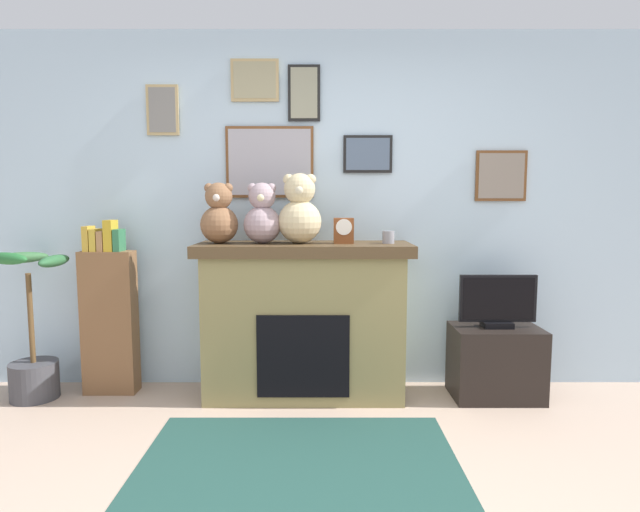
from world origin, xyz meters
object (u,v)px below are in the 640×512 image
Objects in this scene: candle_jar at (388,237)px; fireplace at (304,319)px; bookshelf at (109,316)px; teddy_bear_tan at (300,212)px; potted_plant at (33,350)px; tv_stand at (495,362)px; teddy_bear_grey at (219,216)px; teddy_bear_cream at (262,216)px; mantel_clock at (343,231)px; television at (498,303)px.

fireplace is at bearing 178.26° from candle_jar.
teddy_bear_tan is (1.37, -0.07, 0.74)m from bookshelf.
potted_plant is at bearing -178.41° from teddy_bear_tan.
tv_stand is 1.44× the size of teddy_bear_grey.
teddy_bear_cream reaches higher than bookshelf.
teddy_bear_grey is (-1.93, 0.03, 1.02)m from tv_stand.
fireplace is at bearing 175.99° from mantel_clock.
candle_jar reaches higher than television.
mantel_clock is at bearing -2.48° from bookshelf.
teddy_bear_grey is (-1.93, 0.03, 0.60)m from television.
teddy_bear_tan is (-1.37, 0.03, 1.05)m from tv_stand.
fireplace is 2.46× the size of tv_stand.
tv_stand is 1.93m from teddy_bear_cream.
television is at bearing -1.25° from teddy_bear_tan.
teddy_bear_grey reaches higher than tv_stand.
candle_jar is at bearing 0.28° from mantel_clock.
mantel_clock reaches higher than bookshelf.
teddy_bear_tan reaches higher than potted_plant.
teddy_bear_grey is 0.56m from teddy_bear_tan.
bookshelf is at bearing 177.01° from teddy_bear_tan.
teddy_bear_cream is (-1.63, 0.03, 0.60)m from television.
fireplace is 0.78m from teddy_bear_cream.
potted_plant is 1.73× the size of tv_stand.
potted_plant is 1.97× the size of television.
bookshelf is 2.76m from tv_stand.
mantel_clock is at bearing -0.10° from teddy_bear_cream.
potted_plant is 2.50× the size of teddy_bear_cream.
teddy_bear_grey is at bearing -179.97° from candle_jar.
mantel_clock is 0.42× the size of teddy_bear_cream.
candle_jar is 0.21× the size of teddy_bear_grey.
teddy_bear_tan is (0.26, -0.00, 0.03)m from teddy_bear_cream.
teddy_bear_tan is at bearing -2.99° from bookshelf.
mantel_clock is at bearing -0.17° from teddy_bear_tan.
television is at bearing 0.38° from potted_plant.
teddy_bear_cream is (-0.56, 0.00, 0.10)m from mantel_clock.
teddy_bear_tan is at bearing -146.81° from fireplace.
fireplace is at bearing -2.18° from bookshelf.
mantel_clock is 0.33m from teddy_bear_tan.
teddy_bear_tan reaches higher than teddy_bear_cream.
mantel_clock is at bearing 178.53° from tv_stand.
teddy_bear_tan is (-0.61, -0.00, 0.17)m from candle_jar.
tv_stand is 1.42m from mantel_clock.
teddy_bear_tan is (0.55, -0.00, 0.03)m from teddy_bear_grey.
potted_plant is at bearing -166.00° from bookshelf.
candle_jar reaches higher than fireplace.
teddy_bear_tan reaches higher than fireplace.
television is at bearing -90.00° from tv_stand.
television is 1.11× the size of teddy_bear_tan.
teddy_bear_tan is at bearing -179.94° from candle_jar.
teddy_bear_grey is at bearing 179.11° from television.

